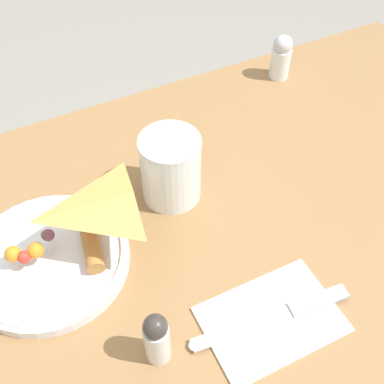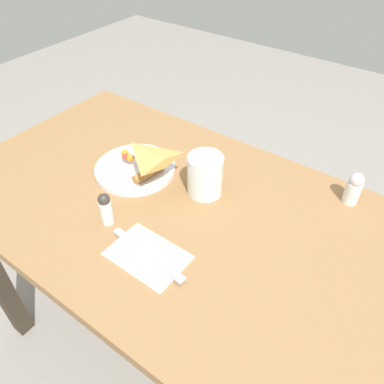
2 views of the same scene
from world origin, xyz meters
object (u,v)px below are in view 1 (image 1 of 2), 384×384
(dining_table, at_px, (197,274))
(napkin_folded, at_px, (271,319))
(plate_pizza, at_px, (48,257))
(pepper_shaker, at_px, (157,338))
(milk_glass, at_px, (168,171))
(salt_shaker, at_px, (281,57))
(butter_knife, at_px, (280,314))

(dining_table, height_order, napkin_folded, napkin_folded)
(plate_pizza, distance_m, pepper_shaker, 0.20)
(plate_pizza, relative_size, napkin_folded, 1.30)
(milk_glass, xyz_separation_m, napkin_folded, (-0.03, 0.25, -0.05))
(napkin_folded, bearing_deg, dining_table, -82.39)
(milk_glass, xyz_separation_m, salt_shaker, (-0.32, -0.18, -0.01))
(napkin_folded, bearing_deg, butter_knife, 173.74)
(milk_glass, relative_size, napkin_folded, 0.64)
(plate_pizza, bearing_deg, milk_glass, -168.17)
(milk_glass, bearing_deg, plate_pizza, 11.83)
(plate_pizza, distance_m, napkin_folded, 0.31)
(plate_pizza, bearing_deg, pepper_shaker, 113.73)
(dining_table, bearing_deg, napkin_folded, 97.61)
(napkin_folded, xyz_separation_m, pepper_shaker, (0.14, -0.02, 0.04))
(plate_pizza, height_order, salt_shaker, salt_shaker)
(napkin_folded, distance_m, pepper_shaker, 0.15)
(napkin_folded, bearing_deg, milk_glass, -84.08)
(dining_table, bearing_deg, pepper_shaker, 48.25)
(milk_glass, bearing_deg, butter_knife, 98.48)
(plate_pizza, distance_m, butter_knife, 0.31)
(dining_table, xyz_separation_m, butter_knife, (-0.03, 0.16, 0.12))
(dining_table, distance_m, milk_glass, 0.18)
(napkin_folded, xyz_separation_m, butter_knife, (-0.01, 0.00, 0.00))
(salt_shaker, distance_m, pepper_shaker, 0.60)
(dining_table, bearing_deg, plate_pizza, -12.87)
(plate_pizza, relative_size, salt_shaker, 2.51)
(dining_table, height_order, pepper_shaker, pepper_shaker)
(salt_shaker, bearing_deg, plate_pizza, 23.42)
(milk_glass, distance_m, butter_knife, 0.26)
(milk_glass, relative_size, salt_shaker, 1.24)
(salt_shaker, bearing_deg, dining_table, 40.64)
(napkin_folded, bearing_deg, pepper_shaker, -9.11)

